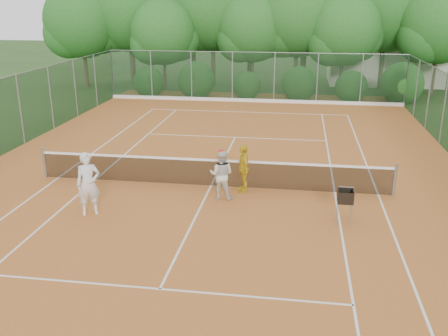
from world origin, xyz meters
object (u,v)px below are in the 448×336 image
Objects in this scene: player_white at (88,184)px; player_center_grp at (221,174)px; ball_hopper at (345,197)px; player_yellow at (243,168)px.

player_center_grp is (3.61, 1.78, -0.14)m from player_white.
player_center_grp is at bearing 136.32° from ball_hopper.
player_center_grp is 1.01× the size of player_yellow.
ball_hopper is (3.09, -1.99, -0.03)m from player_yellow.
player_yellow is at bearing 4.52° from player_white.
ball_hopper is at bearing -19.01° from player_center_grp.
player_yellow is (0.61, 0.71, -0.00)m from player_center_grp.
player_white reaches higher than player_center_grp.
player_white reaches higher than player_yellow.
player_center_grp reaches higher than player_yellow.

